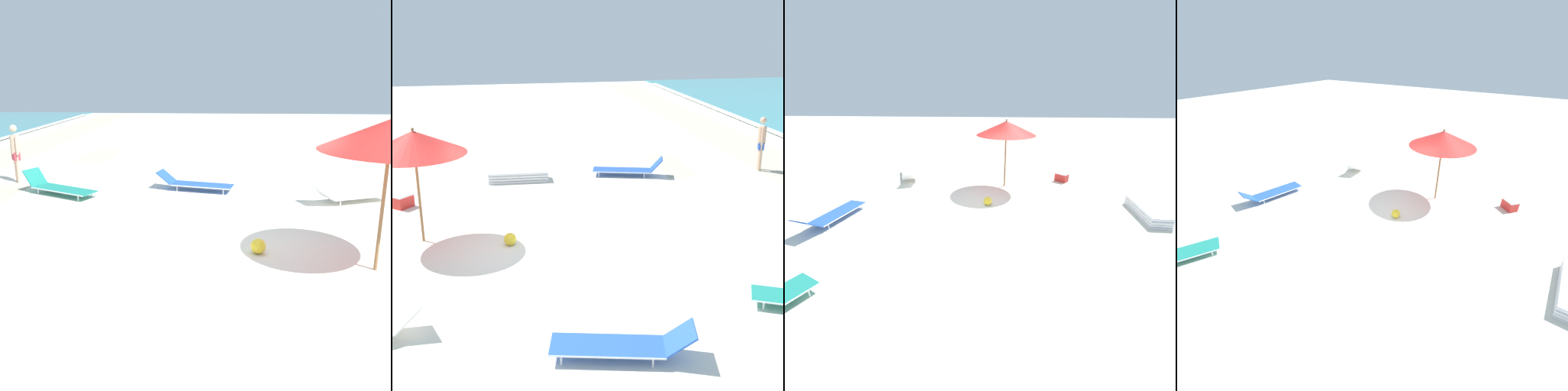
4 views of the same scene
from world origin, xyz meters
The scene contains 8 objects.
ground_plane centered at (0.00, 0.01, -0.08)m, with size 60.00×60.00×0.16m.
beach_umbrella centered at (-1.02, -2.06, 2.28)m, with size 2.25×2.25×2.61m.
lounger_stack centered at (-5.34, 0.37, 0.16)m, with size 0.69×1.87×0.32m.
sun_lounger_under_umbrella centered at (4.10, 1.32, 0.21)m, with size 1.08×2.25×0.52m.
sun_lounger_near_water_left centered at (-5.28, 3.89, 0.22)m, with size 1.17×2.28×0.60m.
beachgoer_wading_adult centered at (-5.11, 8.29, 1.00)m, with size 0.43×0.27×1.76m.
beach_ball centered at (-0.42, -0.13, 0.14)m, with size 0.28×0.28×0.28m.
cooler_box centered at (-3.46, -2.80, 0.19)m, with size 0.61×0.60×0.37m.
Camera 2 is at (10.90, -0.51, 4.91)m, focal length 50.00 mm.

